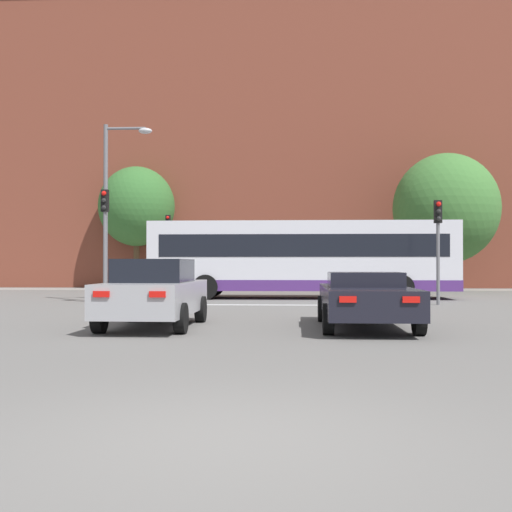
{
  "coord_description": "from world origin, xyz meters",
  "views": [
    {
      "loc": [
        0.52,
        -5.27,
        1.44
      ],
      "look_at": [
        -0.95,
        22.0,
        1.77
      ],
      "focal_mm": 45.0,
      "sensor_mm": 36.0,
      "label": 1
    }
  ],
  "objects_px": {
    "car_roadster_right": "(365,298)",
    "bus_crossing_lead": "(302,257)",
    "car_saloon_left": "(154,293)",
    "street_lamp_junction": "(114,193)",
    "traffic_light_far_right": "(400,237)",
    "pedestrian_walking_east": "(336,270)",
    "traffic_light_near_right": "(438,234)",
    "traffic_light_near_left": "(105,227)",
    "traffic_light_far_left": "(168,239)",
    "pedestrian_waiting": "(217,270)"
  },
  "relations": [
    {
      "from": "car_roadster_right",
      "to": "bus_crossing_lead",
      "type": "distance_m",
      "value": 12.26
    },
    {
      "from": "traffic_light_far_left",
      "to": "car_saloon_left",
      "type": "bearing_deg",
      "value": -79.92
    },
    {
      "from": "traffic_light_far_right",
      "to": "pedestrian_waiting",
      "type": "distance_m",
      "value": 10.18
    },
    {
      "from": "bus_crossing_lead",
      "to": "traffic_light_near_right",
      "type": "relative_size",
      "value": 3.41
    },
    {
      "from": "car_saloon_left",
      "to": "traffic_light_far_left",
      "type": "bearing_deg",
      "value": 100.88
    },
    {
      "from": "traffic_light_near_right",
      "to": "traffic_light_near_left",
      "type": "height_order",
      "value": "traffic_light_near_left"
    },
    {
      "from": "street_lamp_junction",
      "to": "pedestrian_walking_east",
      "type": "bearing_deg",
      "value": 54.69
    },
    {
      "from": "car_saloon_left",
      "to": "pedestrian_waiting",
      "type": "xyz_separation_m",
      "value": [
        -1.03,
        21.23,
        0.3
      ]
    },
    {
      "from": "car_roadster_right",
      "to": "street_lamp_junction",
      "type": "bearing_deg",
      "value": 133.13
    },
    {
      "from": "car_saloon_left",
      "to": "pedestrian_walking_east",
      "type": "xyz_separation_m",
      "value": [
        5.66,
        22.07,
        0.32
      ]
    },
    {
      "from": "car_roadster_right",
      "to": "traffic_light_near_right",
      "type": "xyz_separation_m",
      "value": [
        3.49,
        8.24,
        1.83
      ]
    },
    {
      "from": "traffic_light_near_right",
      "to": "traffic_light_near_left",
      "type": "relative_size",
      "value": 0.89
    },
    {
      "from": "bus_crossing_lead",
      "to": "traffic_light_far_left",
      "type": "xyz_separation_m",
      "value": [
        -7.17,
        8.04,
        1.06
      ]
    },
    {
      "from": "pedestrian_walking_east",
      "to": "traffic_light_near_left",
      "type": "bearing_deg",
      "value": -32.83
    },
    {
      "from": "traffic_light_near_right",
      "to": "pedestrian_walking_east",
      "type": "xyz_separation_m",
      "value": [
        -2.58,
        13.68,
        -1.39
      ]
    },
    {
      "from": "traffic_light_near_left",
      "to": "street_lamp_junction",
      "type": "xyz_separation_m",
      "value": [
        0.14,
        0.67,
        1.29
      ]
    },
    {
      "from": "car_roadster_right",
      "to": "traffic_light_far_right",
      "type": "relative_size",
      "value": 1.14
    },
    {
      "from": "car_roadster_right",
      "to": "bus_crossing_lead",
      "type": "height_order",
      "value": "bus_crossing_lead"
    },
    {
      "from": "traffic_light_far_left",
      "to": "traffic_light_far_right",
      "type": "height_order",
      "value": "traffic_light_far_right"
    },
    {
      "from": "pedestrian_walking_east",
      "to": "bus_crossing_lead",
      "type": "bearing_deg",
      "value": -10.67
    },
    {
      "from": "traffic_light_near_right",
      "to": "pedestrian_waiting",
      "type": "xyz_separation_m",
      "value": [
        -9.27,
        12.84,
        -1.4
      ]
    },
    {
      "from": "car_roadster_right",
      "to": "street_lamp_junction",
      "type": "height_order",
      "value": "street_lamp_junction"
    },
    {
      "from": "traffic_light_near_left",
      "to": "traffic_light_far_right",
      "type": "bearing_deg",
      "value": 44.01
    },
    {
      "from": "car_saloon_left",
      "to": "pedestrian_waiting",
      "type": "bearing_deg",
      "value": 93.59
    },
    {
      "from": "car_roadster_right",
      "to": "traffic_light_near_left",
      "type": "height_order",
      "value": "traffic_light_near_left"
    },
    {
      "from": "traffic_light_near_right",
      "to": "pedestrian_waiting",
      "type": "distance_m",
      "value": 15.9
    },
    {
      "from": "traffic_light_far_right",
      "to": "pedestrian_walking_east",
      "type": "xyz_separation_m",
      "value": [
        -3.3,
        1.42,
        -1.76
      ]
    },
    {
      "from": "traffic_light_far_right",
      "to": "pedestrian_walking_east",
      "type": "distance_m",
      "value": 4.0
    },
    {
      "from": "traffic_light_far_left",
      "to": "street_lamp_junction",
      "type": "xyz_separation_m",
      "value": [
        0.13,
        -11.21,
        1.3
      ]
    },
    {
      "from": "traffic_light_near_left",
      "to": "street_lamp_junction",
      "type": "distance_m",
      "value": 1.46
    },
    {
      "from": "car_saloon_left",
      "to": "bus_crossing_lead",
      "type": "height_order",
      "value": "bus_crossing_lead"
    },
    {
      "from": "traffic_light_near_right",
      "to": "traffic_light_near_left",
      "type": "distance_m",
      "value": 11.88
    },
    {
      "from": "traffic_light_near_right",
      "to": "traffic_light_far_left",
      "type": "xyz_separation_m",
      "value": [
        -11.86,
        11.96,
        0.27
      ]
    },
    {
      "from": "pedestrian_walking_east",
      "to": "car_saloon_left",
      "type": "bearing_deg",
      "value": -12.85
    },
    {
      "from": "street_lamp_junction",
      "to": "car_saloon_left",
      "type": "bearing_deg",
      "value": -69.1
    },
    {
      "from": "car_roadster_right",
      "to": "traffic_light_near_left",
      "type": "xyz_separation_m",
      "value": [
        -8.39,
        8.32,
        2.12
      ]
    },
    {
      "from": "traffic_light_near_left",
      "to": "pedestrian_waiting",
      "type": "distance_m",
      "value": 13.13
    },
    {
      "from": "traffic_light_far_left",
      "to": "pedestrian_walking_east",
      "type": "height_order",
      "value": "traffic_light_far_left"
    },
    {
      "from": "bus_crossing_lead",
      "to": "traffic_light_near_right",
      "type": "bearing_deg",
      "value": 50.09
    },
    {
      "from": "traffic_light_far_left",
      "to": "pedestrian_walking_east",
      "type": "relative_size",
      "value": 2.22
    },
    {
      "from": "car_saloon_left",
      "to": "street_lamp_junction",
      "type": "distance_m",
      "value": 10.32
    },
    {
      "from": "bus_crossing_lead",
      "to": "street_lamp_junction",
      "type": "distance_m",
      "value": 8.08
    },
    {
      "from": "traffic_light_near_right",
      "to": "traffic_light_near_left",
      "type": "bearing_deg",
      "value": 179.6
    },
    {
      "from": "car_roadster_right",
      "to": "traffic_light_near_right",
      "type": "bearing_deg",
      "value": 67.67
    },
    {
      "from": "traffic_light_far_right",
      "to": "street_lamp_junction",
      "type": "distance_m",
      "value": 17.0
    },
    {
      "from": "pedestrian_waiting",
      "to": "pedestrian_walking_east",
      "type": "xyz_separation_m",
      "value": [
        6.7,
        0.85,
        0.01
      ]
    },
    {
      "from": "bus_crossing_lead",
      "to": "car_roadster_right",
      "type": "bearing_deg",
      "value": 5.65
    },
    {
      "from": "traffic_light_far_right",
      "to": "pedestrian_waiting",
      "type": "xyz_separation_m",
      "value": [
        -10.0,
        0.58,
        -1.77
      ]
    },
    {
      "from": "traffic_light_near_right",
      "to": "traffic_light_far_left",
      "type": "distance_m",
      "value": 16.85
    },
    {
      "from": "car_saloon_left",
      "to": "street_lamp_junction",
      "type": "xyz_separation_m",
      "value": [
        -3.49,
        9.15,
        3.28
      ]
    }
  ]
}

